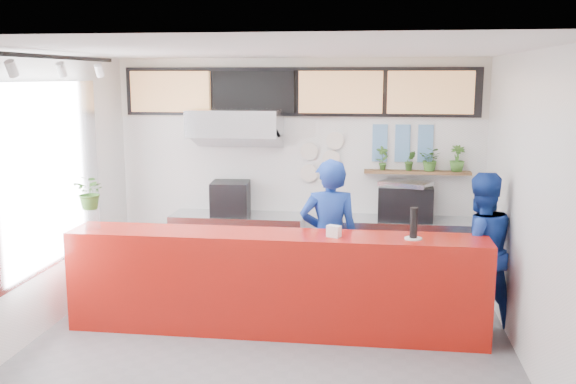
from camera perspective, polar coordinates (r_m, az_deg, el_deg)
The scene contains 44 objects.
floor at distance 6.84m, azimuth -1.67°, elevation -13.50°, with size 5.00×5.00×0.00m, color slate.
ceiling at distance 6.27m, azimuth -1.81°, elevation 12.49°, with size 5.00×5.00×0.00m, color silver.
wall_back at distance 8.83m, azimuth 0.94°, elevation 2.07°, with size 5.00×5.00×0.00m, color white.
wall_left at distance 7.23m, azimuth -21.69°, elevation -0.48°, with size 5.00×5.00×0.00m, color white.
wall_right at distance 6.47m, azimuth 20.68°, elevation -1.60°, with size 5.00×5.00×0.00m, color white.
service_counter at distance 7.01m, azimuth -1.15°, elevation -8.08°, with size 4.50×0.60×1.10m, color #A7140B.
cream_band at distance 8.73m, azimuth 0.95°, elevation 9.23°, with size 5.00×0.02×0.80m, color beige.
prep_bench at distance 8.88m, azimuth -4.47°, elevation -4.83°, with size 1.80×0.60×0.90m, color #B2B5BA.
panini_oven at distance 8.75m, azimuth -5.14°, elevation -0.54°, with size 0.50×0.50×0.45m, color black.
extraction_hood at distance 8.55m, azimuth -4.70°, elevation 6.15°, with size 1.20×0.70×0.35m, color #B2B5BA.
hood_lip at distance 8.56m, azimuth -4.68°, elevation 4.82°, with size 1.20×0.70×0.08m, color #B2B5BA.
right_bench at distance 8.70m, azimuth 10.58°, elevation -5.30°, with size 1.80×0.60×0.90m, color #B2B5BA.
espresso_machine at distance 8.54m, azimuth 10.39°, elevation -0.93°, with size 0.70×0.50×0.45m, color black.
espresso_tray at distance 8.50m, azimuth 10.44°, elevation 0.76°, with size 0.63×0.44×0.06m, color #ADB0B4.
herb_shelf at distance 8.68m, azimuth 11.40°, elevation 1.73°, with size 1.40×0.18×0.04m, color brown.
menu_board_far_left at distance 9.00m, azimuth -10.40°, elevation 8.77°, with size 1.10×0.10×0.55m, color tan.
menu_board_mid_left at distance 8.71m, azimuth -3.04°, elevation 8.88°, with size 1.10×0.10×0.55m, color black.
menu_board_mid_right at distance 8.57m, azimuth 4.69°, elevation 8.84°, with size 1.10×0.10×0.55m, color tan.
menu_board_far_right at distance 8.59m, azimuth 12.54°, elevation 8.64°, with size 1.10×0.10×0.55m, color tan.
soffit at distance 8.70m, azimuth 0.93°, elevation 8.89°, with size 4.80×0.04×0.65m, color black.
window_pane at distance 7.44m, azimuth -20.47°, elevation 1.45°, with size 0.04×2.20×1.90m, color silver.
window_frame at distance 7.43m, azimuth -20.33°, elevation 1.45°, with size 0.03×2.30×2.00m, color #B2B5BA.
track_rail at distance 6.93m, azimuth -19.55°, elevation 11.21°, with size 0.05×2.40×0.04m, color black.
dec_plate_a at distance 8.75m, azimuth 1.90°, elevation 3.64°, with size 0.24×0.24×0.03m, color silver.
dec_plate_b at distance 8.73m, azimuth 3.85°, elevation 2.95°, with size 0.24×0.24×0.03m, color silver.
dec_plate_c at distance 8.79m, azimuth 1.88°, elevation 1.70°, with size 0.24×0.24×0.03m, color silver.
dec_plate_d at distance 8.70m, azimuth 4.20°, elevation 4.58°, with size 0.24×0.24×0.03m, color silver.
photo_frame_a at distance 8.69m, azimuth 8.18°, elevation 5.16°, with size 0.20×0.02×0.25m, color #598CBF.
photo_frame_b at distance 8.69m, azimuth 10.17°, elevation 5.10°, with size 0.20×0.02×0.25m, color #598CBF.
photo_frame_c at distance 8.71m, azimuth 12.15°, elevation 5.05°, with size 0.20×0.02×0.25m, color #598CBF.
photo_frame_d at distance 8.71m, azimuth 8.14°, elevation 3.52°, with size 0.20×0.02×0.25m, color #598CBF.
photo_frame_e at distance 8.72m, azimuth 10.12°, elevation 3.47°, with size 0.20×0.02×0.25m, color #598CBF.
photo_frame_f at distance 8.74m, azimuth 12.08°, elevation 3.41°, with size 0.20×0.02×0.25m, color #598CBF.
staff_center at distance 7.35m, azimuth 3.68°, elevation -4.20°, with size 0.68×0.44×1.85m, color navy.
staff_right at distance 7.38m, azimuth 16.59°, elevation -5.00°, with size 0.85×0.66×1.74m, color navy.
herb_a at distance 8.64m, azimuth 8.39°, elevation 3.00°, with size 0.17×0.12×0.32m, color #366222.
herb_b at distance 8.66m, azimuth 10.80°, elevation 2.74°, with size 0.15×0.12×0.26m, color #366222.
herb_c at distance 8.67m, azimuth 12.58°, elevation 2.87°, with size 0.28×0.25×0.32m, color #366222.
herb_d at distance 8.71m, azimuth 14.81°, elevation 2.90°, with size 0.19×0.17×0.34m, color #366222.
glass_vase at distance 7.37m, azimuth -17.00°, elevation -2.36°, with size 0.17×0.17×0.21m, color silver.
basil_vase at distance 7.31m, azimuth -17.13°, elevation -0.01°, with size 0.34×0.30×0.38m, color #366222.
napkin_holder at distance 6.72m, azimuth 4.10°, elevation -3.50°, with size 0.14×0.09×0.12m, color silver.
white_plate at distance 6.75m, azimuth 11.07°, elevation -4.07°, with size 0.18×0.18×0.01m, color silver.
pepper_mill at distance 6.71m, azimuth 11.12°, elevation -2.69°, with size 0.08×0.08×0.32m, color black.
Camera 1 is at (1.04, -6.17, 2.75)m, focal length 40.00 mm.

